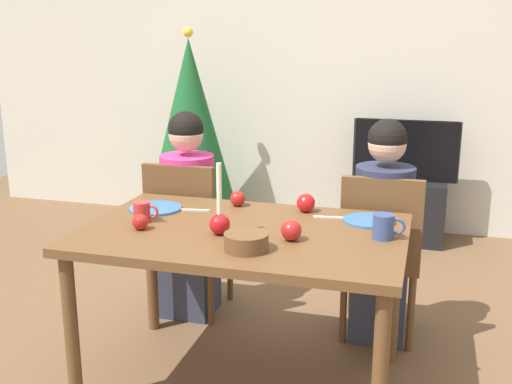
% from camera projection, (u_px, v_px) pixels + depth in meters
% --- Properties ---
extents(ground_plane, '(7.68, 7.68, 0.00)m').
position_uv_depth(ground_plane, '(244.00, 383.00, 2.88)').
color(ground_plane, brown).
extents(back_wall, '(6.40, 0.10, 2.60)m').
position_uv_depth(back_wall, '(338.00, 68.00, 4.97)').
color(back_wall, beige).
rests_on(back_wall, ground).
extents(dining_table, '(1.40, 0.90, 0.75)m').
position_uv_depth(dining_table, '(244.00, 248.00, 2.72)').
color(dining_table, brown).
rests_on(dining_table, ground).
extents(chair_left, '(0.40, 0.40, 0.90)m').
position_uv_depth(chair_left, '(187.00, 230.00, 3.46)').
color(chair_left, brown).
rests_on(chair_left, ground).
extents(chair_right, '(0.40, 0.40, 0.90)m').
position_uv_depth(chair_right, '(381.00, 248.00, 3.17)').
color(chair_right, brown).
rests_on(chair_right, ground).
extents(person_left_child, '(0.30, 0.30, 1.17)m').
position_uv_depth(person_left_child, '(188.00, 218.00, 3.47)').
color(person_left_child, '#33384C').
rests_on(person_left_child, ground).
extents(person_right_child, '(0.30, 0.30, 1.17)m').
position_uv_depth(person_right_child, '(382.00, 235.00, 3.19)').
color(person_right_child, '#33384C').
rests_on(person_right_child, ground).
extents(tv_stand, '(0.64, 0.40, 0.48)m').
position_uv_depth(tv_stand, '(402.00, 210.00, 4.81)').
color(tv_stand, black).
rests_on(tv_stand, ground).
extents(tv, '(0.79, 0.05, 0.46)m').
position_uv_depth(tv, '(406.00, 150.00, 4.69)').
color(tv, black).
rests_on(tv, tv_stand).
extents(christmas_tree, '(0.75, 0.75, 1.62)m').
position_uv_depth(christmas_tree, '(191.00, 128.00, 4.90)').
color(christmas_tree, brown).
rests_on(christmas_tree, ground).
extents(candle_centerpiece, '(0.09, 0.09, 0.31)m').
position_uv_depth(candle_centerpiece, '(220.00, 220.00, 2.62)').
color(candle_centerpiece, red).
rests_on(candle_centerpiece, dining_table).
extents(plate_left, '(0.25, 0.25, 0.01)m').
position_uv_depth(plate_left, '(156.00, 208.00, 3.00)').
color(plate_left, teal).
rests_on(plate_left, dining_table).
extents(plate_right, '(0.23, 0.23, 0.01)m').
position_uv_depth(plate_right, '(369.00, 221.00, 2.81)').
color(plate_right, teal).
rests_on(plate_right, dining_table).
extents(mug_left, '(0.12, 0.08, 0.09)m').
position_uv_depth(mug_left, '(143.00, 212.00, 2.80)').
color(mug_left, '#B72D2D').
rests_on(mug_left, dining_table).
extents(mug_right, '(0.14, 0.09, 0.10)m').
position_uv_depth(mug_right, '(384.00, 227.00, 2.57)').
color(mug_right, '#33477F').
rests_on(mug_right, dining_table).
extents(fork_left, '(0.18, 0.04, 0.01)m').
position_uv_depth(fork_left, '(191.00, 210.00, 2.98)').
color(fork_left, silver).
rests_on(fork_left, dining_table).
extents(fork_right, '(0.18, 0.04, 0.01)m').
position_uv_depth(fork_right, '(333.00, 217.00, 2.86)').
color(fork_right, silver).
rests_on(fork_right, dining_table).
extents(bowl_walnuts, '(0.18, 0.18, 0.07)m').
position_uv_depth(bowl_walnuts, '(246.00, 242.00, 2.44)').
color(bowl_walnuts, brown).
rests_on(bowl_walnuts, dining_table).
extents(apple_near_candle, '(0.09, 0.09, 0.09)m').
position_uv_depth(apple_near_candle, '(306.00, 203.00, 2.95)').
color(apple_near_candle, red).
rests_on(apple_near_candle, dining_table).
extents(apple_by_left_plate, '(0.09, 0.09, 0.09)m').
position_uv_depth(apple_by_left_plate, '(291.00, 230.00, 2.55)').
color(apple_by_left_plate, '#AF1D1E').
rests_on(apple_by_left_plate, dining_table).
extents(apple_by_right_mug, '(0.07, 0.07, 0.07)m').
position_uv_depth(apple_by_right_mug, '(140.00, 222.00, 2.69)').
color(apple_by_right_mug, '#AE1B17').
rests_on(apple_by_right_mug, dining_table).
extents(apple_far_edge, '(0.08, 0.08, 0.08)m').
position_uv_depth(apple_far_edge, '(238.00, 199.00, 3.05)').
color(apple_far_edge, '#AF1C1A').
rests_on(apple_far_edge, dining_table).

